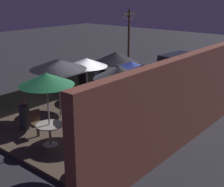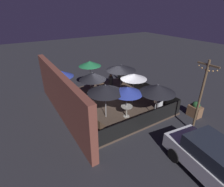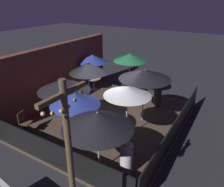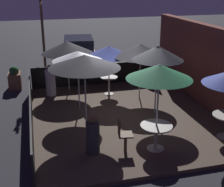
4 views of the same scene
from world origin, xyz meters
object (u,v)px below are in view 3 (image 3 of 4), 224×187
(patio_umbrella_1, at_px, (93,59))
(patio_chair_0, at_px, (24,122))
(patio_umbrella_2, at_px, (130,57))
(patio_chair_1, at_px, (143,93))
(dining_table_2, at_px, (129,87))
(patron_0, at_px, (157,97))
(patio_umbrella_7, at_px, (127,91))
(patio_umbrella_3, at_px, (145,74))
(dining_table_0, at_px, (77,129))
(light_post, at_px, (71,170))
(patio_umbrella_0, at_px, (75,99))
(patio_umbrella_4, at_px, (98,120))
(patio_umbrella_5, at_px, (64,85))
(patio_umbrella_6, at_px, (88,68))
(patron_1, at_px, (126,158))
(dining_table_1, at_px, (93,80))

(patio_umbrella_1, xyz_separation_m, patio_chair_0, (-5.23, -0.27, -1.40))
(patio_umbrella_2, height_order, patio_chair_1, patio_umbrella_2)
(dining_table_2, height_order, patron_0, patron_0)
(patio_umbrella_1, bearing_deg, patio_chair_0, -177.07)
(patio_umbrella_7, bearing_deg, patio_umbrella_3, -0.65)
(patio_umbrella_7, xyz_separation_m, dining_table_0, (-1.26, 1.45, -1.42))
(patio_chair_1, distance_m, light_post, 7.93)
(patio_umbrella_1, relative_size, dining_table_0, 2.85)
(patio_umbrella_0, relative_size, patio_chair_1, 2.16)
(patio_umbrella_4, bearing_deg, patio_umbrella_5, 60.35)
(patio_umbrella_0, xyz_separation_m, patio_umbrella_4, (-0.86, -1.56, 0.06))
(patio_umbrella_0, relative_size, patio_chair_0, 2.16)
(patio_umbrella_6, distance_m, patron_1, 4.75)
(patio_umbrella_4, height_order, patio_chair_0, patio_umbrella_4)
(patio_umbrella_2, xyz_separation_m, light_post, (-7.72, -2.61, -0.10))
(dining_table_2, bearing_deg, light_post, -161.32)
(patio_umbrella_0, height_order, patron_1, patio_umbrella_0)
(patio_umbrella_4, height_order, light_post, light_post)
(patio_umbrella_3, height_order, light_post, light_post)
(patio_umbrella_5, xyz_separation_m, patio_umbrella_7, (0.60, -2.56, 0.06))
(light_post, bearing_deg, patio_umbrella_2, 18.68)
(patio_umbrella_7, xyz_separation_m, dining_table_2, (3.45, 1.63, -1.42))
(patio_umbrella_3, xyz_separation_m, patio_umbrella_5, (-2.16, 2.58, -0.25))
(patio_umbrella_1, bearing_deg, patio_umbrella_6, -148.73)
(dining_table_1, distance_m, patio_chair_0, 5.24)
(patio_umbrella_5, relative_size, patio_umbrella_7, 1.00)
(patio_chair_0, distance_m, patio_chair_1, 5.98)
(dining_table_1, bearing_deg, patron_1, -136.25)
(patio_umbrella_0, relative_size, patron_0, 1.78)
(patio_umbrella_1, height_order, patron_1, patio_umbrella_1)
(patio_umbrella_3, bearing_deg, light_post, -170.66)
(patio_umbrella_1, bearing_deg, patron_1, -136.25)
(patio_umbrella_0, distance_m, patio_umbrella_4, 1.79)
(patio_chair_0, bearing_deg, patio_umbrella_1, 77.16)
(patio_umbrella_4, bearing_deg, dining_table_2, 17.41)
(patio_umbrella_5, bearing_deg, patio_umbrella_2, -12.90)
(dining_table_0, height_order, patron_0, patron_0)
(patio_umbrella_4, relative_size, patio_umbrella_6, 0.88)
(patio_chair_0, relative_size, light_post, 0.23)
(patio_umbrella_6, bearing_deg, dining_table_1, 31.27)
(patio_umbrella_6, relative_size, patron_0, 2.13)
(light_post, bearing_deg, patio_umbrella_0, 38.87)
(patio_chair_0, height_order, patio_chair_1, same)
(dining_table_1, distance_m, light_post, 9.20)
(patio_umbrella_5, distance_m, dining_table_2, 4.37)
(patio_chair_0, bearing_deg, patio_umbrella_2, 53.15)
(patio_umbrella_1, distance_m, patio_umbrella_4, 6.81)
(patio_umbrella_4, relative_size, light_post, 0.52)
(patio_umbrella_4, bearing_deg, patio_umbrella_1, 36.73)
(patio_umbrella_3, bearing_deg, dining_table_0, 152.53)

